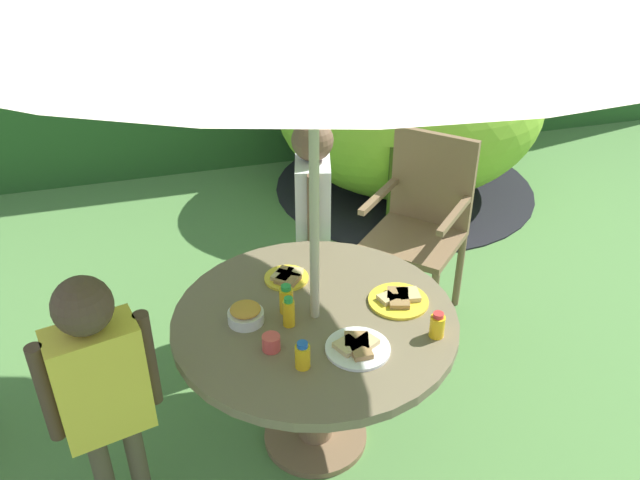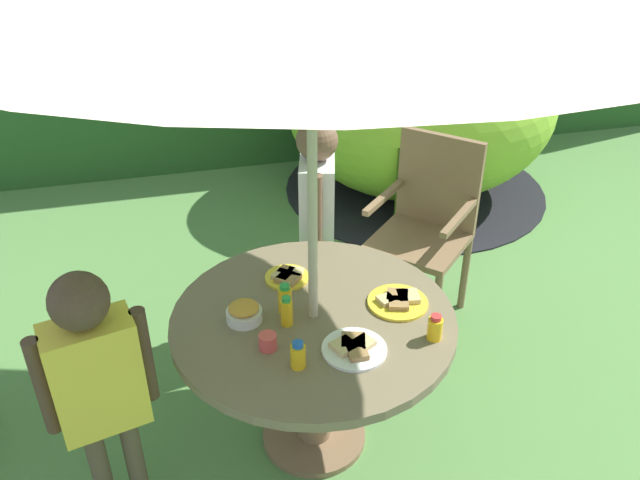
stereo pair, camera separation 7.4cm
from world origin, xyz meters
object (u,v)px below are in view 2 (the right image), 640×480
object	(u,v)px
wooden_chair	(427,220)
juice_bottle_near_right	(285,299)
juice_bottle_far_right	(287,312)
garden_table	(313,344)
plate_center_front	(287,276)
plate_near_left	(398,301)
juice_bottle_center_back	(435,328)
snack_bowl	(244,313)
child_in_yellow_shirt	(97,376)
cup_near	(268,342)
child_in_white_shirt	(317,201)
dome_tent	(420,105)
plate_far_left	(354,348)
juice_bottle_mid_left	(298,355)

from	to	relation	value
wooden_chair	juice_bottle_near_right	xyz separation A→B (m)	(-0.91, -0.74, 0.18)
juice_bottle_far_right	juice_bottle_near_right	bearing A→B (deg)	82.98
garden_table	juice_bottle_near_right	world-z (taller)	juice_bottle_near_right
plate_center_front	garden_table	bearing A→B (deg)	-79.90
plate_near_left	juice_bottle_near_right	xyz separation A→B (m)	(-0.45, 0.06, 0.05)
wooden_chair	juice_bottle_center_back	size ratio (longest dim) A/B	9.52
snack_bowl	juice_bottle_center_back	world-z (taller)	juice_bottle_center_back
juice_bottle_center_back	child_in_yellow_shirt	bearing A→B (deg)	177.57
child_in_yellow_shirt	plate_center_front	bearing A→B (deg)	18.00
snack_bowl	juice_bottle_center_back	distance (m)	0.73
juice_bottle_center_back	cup_near	size ratio (longest dim) A/B	1.57
child_in_white_shirt	plate_near_left	xyz separation A→B (m)	(0.14, -0.81, -0.05)
plate_center_front	juice_bottle_near_right	distance (m)	0.23
plate_center_front	cup_near	distance (m)	0.45
dome_tent	plate_center_front	distance (m)	2.38
wooden_chair	child_in_white_shirt	distance (m)	0.63
plate_near_left	plate_far_left	world-z (taller)	same
wooden_chair	plate_center_front	world-z (taller)	wooden_chair
dome_tent	juice_bottle_near_right	distance (m)	2.59
plate_center_front	dome_tent	bearing A→B (deg)	54.75
wooden_chair	cup_near	xyz separation A→B (m)	(-1.02, -0.95, 0.15)
dome_tent	plate_center_front	xyz separation A→B (m)	(-1.37, -1.94, 0.03)
snack_bowl	wooden_chair	bearing A→B (deg)	35.25
child_in_white_shirt	juice_bottle_near_right	world-z (taller)	child_in_white_shirt
dome_tent	child_in_white_shirt	xyz separation A→B (m)	(-1.11, -1.41, 0.09)
child_in_white_shirt	child_in_yellow_shirt	bearing A→B (deg)	-30.80
plate_center_front	child_in_yellow_shirt	bearing A→B (deg)	-148.53
garden_table	plate_near_left	size ratio (longest dim) A/B	4.60
child_in_yellow_shirt	plate_near_left	size ratio (longest dim) A/B	4.65
plate_center_front	juice_bottle_mid_left	size ratio (longest dim) A/B	1.75
juice_bottle_center_back	cup_near	distance (m)	0.62
juice_bottle_near_right	juice_bottle_center_back	xyz separation A→B (m)	(0.51, -0.30, -0.01)
cup_near	plate_near_left	bearing A→B (deg)	14.36
child_in_yellow_shirt	cup_near	size ratio (longest dim) A/B	16.87
child_in_white_shirt	cup_near	distance (m)	1.04
garden_table	juice_bottle_mid_left	xyz separation A→B (m)	(-0.12, -0.27, 0.20)
garden_table	dome_tent	xyz separation A→B (m)	(1.33, 2.21, 0.13)
wooden_chair	plate_near_left	bearing A→B (deg)	-74.35
plate_center_front	juice_bottle_mid_left	world-z (taller)	juice_bottle_mid_left
plate_center_front	plate_far_left	bearing A→B (deg)	-74.14
juice_bottle_far_right	dome_tent	bearing A→B (deg)	57.35
snack_bowl	plate_far_left	size ratio (longest dim) A/B	0.58
plate_near_left	cup_near	xyz separation A→B (m)	(-0.56, -0.14, 0.02)
plate_near_left	juice_bottle_mid_left	xyz separation A→B (m)	(-0.47, -0.26, 0.04)
plate_near_left	plate_center_front	bearing A→B (deg)	145.23
child_in_yellow_shirt	garden_table	bearing A→B (deg)	0.00
garden_table	child_in_yellow_shirt	distance (m)	0.85
garden_table	juice_bottle_near_right	xyz separation A→B (m)	(-0.10, 0.06, 0.20)
wooden_chair	plate_far_left	distance (m)	1.26
plate_near_left	juice_bottle_mid_left	world-z (taller)	juice_bottle_mid_left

